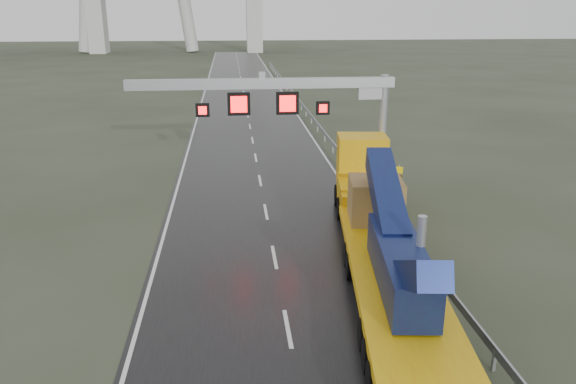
{
  "coord_description": "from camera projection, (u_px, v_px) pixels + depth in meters",
  "views": [
    {
      "loc": [
        -1.73,
        -13.11,
        10.65
      ],
      "look_at": [
        0.59,
        9.67,
        3.2
      ],
      "focal_mm": 35.0,
      "sensor_mm": 36.0,
      "label": 1
    }
  ],
  "objects": [
    {
      "name": "road",
      "position": [
        250.0,
        127.0,
        53.71
      ],
      "size": [
        11.0,
        200.0,
        0.02
      ],
      "primitive_type": "cube",
      "color": "black",
      "rests_on": "ground"
    },
    {
      "name": "guardrail",
      "position": [
        331.0,
        141.0,
        44.62
      ],
      "size": [
        0.2,
        140.0,
        1.4
      ],
      "primitive_type": null,
      "color": "gray",
      "rests_on": "ground"
    },
    {
      "name": "sign_gantry",
      "position": [
        300.0,
        104.0,
        31.36
      ],
      "size": [
        14.9,
        1.2,
        7.42
      ],
      "color": "silver",
      "rests_on": "ground"
    },
    {
      "name": "heavy_haul_truck",
      "position": [
        379.0,
        218.0,
        24.79
      ],
      "size": [
        5.38,
        20.79,
        4.84
      ],
      "rotation": [
        0.0,
        0.0,
        -0.12
      ],
      "color": "orange",
      "rests_on": "ground"
    },
    {
      "name": "exit_sign_pair",
      "position": [
        390.0,
        177.0,
        31.71
      ],
      "size": [
        1.28,
        0.58,
        2.34
      ],
      "rotation": [
        0.0,
        0.0,
        -0.4
      ],
      "color": "#9B9FA4",
      "rests_on": "ground"
    },
    {
      "name": "striped_barrier",
      "position": [
        387.0,
        178.0,
        35.39
      ],
      "size": [
        0.68,
        0.51,
        1.03
      ],
      "primitive_type": "cube",
      "rotation": [
        0.0,
        0.0,
        -0.33
      ],
      "color": "red",
      "rests_on": "ground"
    }
  ]
}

